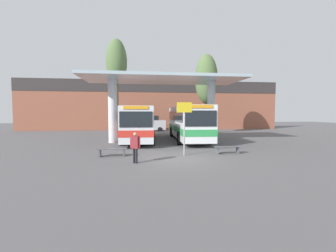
# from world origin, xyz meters

# --- Properties ---
(ground_plane) EXTENTS (100.00, 100.00, 0.00)m
(ground_plane) POSITION_xyz_m (0.00, 0.00, 0.00)
(ground_plane) COLOR #565456
(townhouse_backdrop) EXTENTS (40.00, 0.58, 7.57)m
(townhouse_backdrop) POSITION_xyz_m (0.00, 22.48, 4.41)
(townhouse_backdrop) COLOR brown
(townhouse_backdrop) RESTS_ON ground_plane
(station_canopy) EXTENTS (13.78, 5.49, 5.68)m
(station_canopy) POSITION_xyz_m (0.00, 7.62, 4.87)
(station_canopy) COLOR silver
(station_canopy) RESTS_ON ground_plane
(transit_bus_left_bay) EXTENTS (2.95, 11.31, 3.07)m
(transit_bus_left_bay) POSITION_xyz_m (-2.18, 9.14, 1.73)
(transit_bus_left_bay) COLOR silver
(transit_bus_left_bay) RESTS_ON ground_plane
(transit_bus_center_bay) EXTENTS (3.06, 11.21, 3.16)m
(transit_bus_center_bay) POSITION_xyz_m (2.44, 8.77, 1.78)
(transit_bus_center_bay) COLOR white
(transit_bus_center_bay) RESTS_ON ground_plane
(waiting_bench_near_pillar) EXTENTS (1.67, 0.44, 0.46)m
(waiting_bench_near_pillar) POSITION_xyz_m (3.40, 1.21, 0.34)
(waiting_bench_near_pillar) COLOR #4C5156
(waiting_bench_near_pillar) RESTS_ON ground_plane
(waiting_bench_mid_platform) EXTENTS (1.73, 0.44, 0.46)m
(waiting_bench_mid_platform) POSITION_xyz_m (-3.69, 1.21, 0.34)
(waiting_bench_mid_platform) COLOR #4C5156
(waiting_bench_mid_platform) RESTS_ON ground_plane
(info_sign_platform) EXTENTS (0.90, 0.09, 3.19)m
(info_sign_platform) POSITION_xyz_m (0.58, 0.99, 2.26)
(info_sign_platform) COLOR gray
(info_sign_platform) RESTS_ON ground_plane
(pedestrian_waiting) EXTENTS (0.54, 0.40, 1.57)m
(pedestrian_waiting) POSITION_xyz_m (-2.31, -0.79, 0.96)
(pedestrian_waiting) COLOR black
(pedestrian_waiting) RESTS_ON ground_plane
(poplar_tree_behind_left) EXTENTS (2.35, 2.35, 10.90)m
(poplar_tree_behind_left) POSITION_xyz_m (-4.62, 14.02, 8.18)
(poplar_tree_behind_left) COLOR brown
(poplar_tree_behind_left) RESTS_ON ground_plane
(poplar_tree_behind_right) EXTENTS (2.78, 2.78, 9.84)m
(poplar_tree_behind_right) POSITION_xyz_m (6.17, 15.07, 6.73)
(poplar_tree_behind_right) COLOR brown
(poplar_tree_behind_right) RESTS_ON ground_plane
(parked_car_street) EXTENTS (4.50, 2.22, 2.21)m
(parked_car_street) POSITION_xyz_m (-0.71, 19.52, 1.07)
(parked_car_street) COLOR silver
(parked_car_street) RESTS_ON ground_plane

